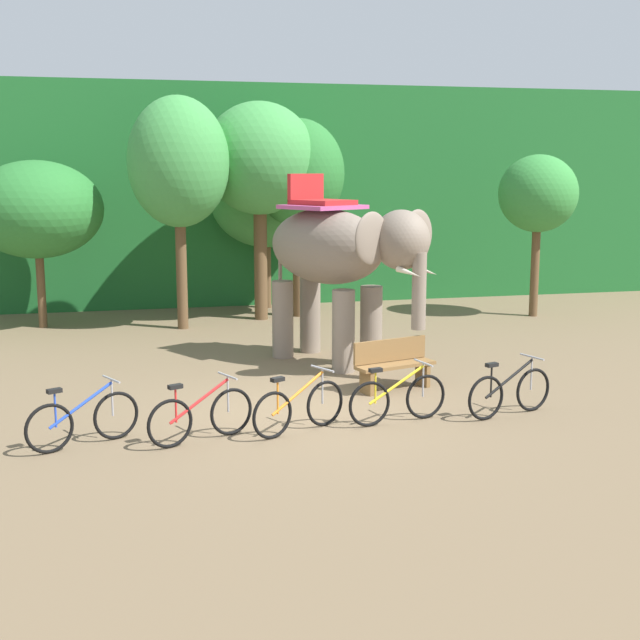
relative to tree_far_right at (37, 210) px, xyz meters
The scene contains 15 objects.
ground_plane 10.28m from the tree_far_right, 62.13° to the right, with size 80.00×80.00×0.00m, color brown.
foliage_hedge 6.97m from the tree_far_right, 48.52° to the left, with size 36.00×6.00×6.23m, color #1E6028.
tree_far_right is the anchor object (origin of this frame).
tree_far_left 3.67m from the tree_far_right, 15.94° to the right, with size 2.42×2.42×5.59m.
tree_center_right 5.59m from the tree_far_right, ahead, with size 2.87×2.87×5.55m.
tree_right 6.17m from the tree_far_right, 16.06° to the left, with size 3.09×3.09×4.36m.
tree_left 6.57m from the tree_far_right, ahead, with size 2.38×2.38×5.16m.
tree_center 12.66m from the tree_far_right, ahead, with size 2.05×2.05×4.24m.
elephant 8.28m from the tree_far_right, 42.67° to the right, with size 3.18×4.08×3.78m.
bike_blue 10.18m from the tree_far_right, 82.69° to the right, with size 1.56×0.83×0.92m.
bike_red 10.67m from the tree_far_right, 73.78° to the right, with size 1.59×0.78×0.92m.
bike_orange 11.07m from the tree_far_right, 66.15° to the right, with size 1.55×0.84×0.92m.
bike_yellow 11.68m from the tree_far_right, 58.58° to the right, with size 1.68×0.55×0.92m.
bike_black 12.77m from the tree_far_right, 51.43° to the right, with size 1.65×0.66×0.92m.
wooden_bench 10.43m from the tree_far_right, 49.94° to the right, with size 1.55×0.81×0.89m.
Camera 1 is at (-2.84, -13.24, 3.90)m, focal length 48.31 mm.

